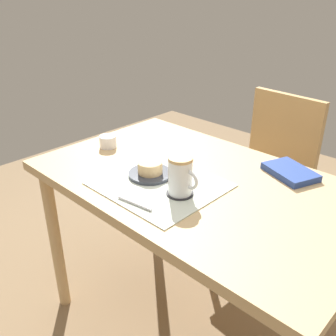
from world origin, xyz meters
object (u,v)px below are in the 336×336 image
dining_table (197,200)px  pastry_plate (150,174)px  wooden_chair (266,173)px  pastry (150,167)px  coffee_mug (181,176)px  sugar_bowl (108,142)px  small_book (290,172)px

dining_table → pastry_plate: (-0.14, -0.10, 0.10)m
dining_table → pastry_plate: 0.20m
dining_table → wooden_chair: wooden_chair is taller
wooden_chair → pastry: 0.82m
wooden_chair → coffee_mug: size_ratio=6.90×
pastry_plate → sugar_bowl: sugar_bowl is taller
wooden_chair → dining_table: bearing=101.7°
coffee_mug → sugar_bowl: 0.49m
dining_table → sugar_bowl: sugar_bowl is taller
pastry_plate → coffee_mug: coffee_mug is taller
sugar_bowl → coffee_mug: bearing=-9.9°
small_book → wooden_chair: bearing=147.6°
dining_table → coffee_mug: size_ratio=9.29×
dining_table → pastry: 0.21m
pastry → small_book: bearing=45.3°
wooden_chair → coffee_mug: (0.12, -0.79, 0.32)m
wooden_chair → pastry: size_ratio=9.99×
sugar_bowl → pastry_plate: bearing=-10.9°
dining_table → sugar_bowl: (-0.46, -0.04, 0.11)m
wooden_chair → sugar_bowl: bearing=66.7°
dining_table → pastry: (-0.14, -0.10, 0.12)m
pastry → pastry_plate: bearing=-90.0°
pastry_plate → small_book: (0.35, 0.36, 0.00)m
wooden_chair → pastry_plate: size_ratio=5.62×
pastry_plate → sugar_bowl: size_ratio=2.21×
dining_table → coffee_mug: 0.21m
pastry_plate → coffee_mug: size_ratio=1.23×
pastry → coffee_mug: 0.17m
pastry_plate → sugar_bowl: (-0.32, 0.06, 0.02)m
wooden_chair → small_book: (0.31, -0.41, 0.26)m
dining_table → coffee_mug: bearing=-76.8°
pastry → sugar_bowl: (-0.32, 0.06, -0.01)m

